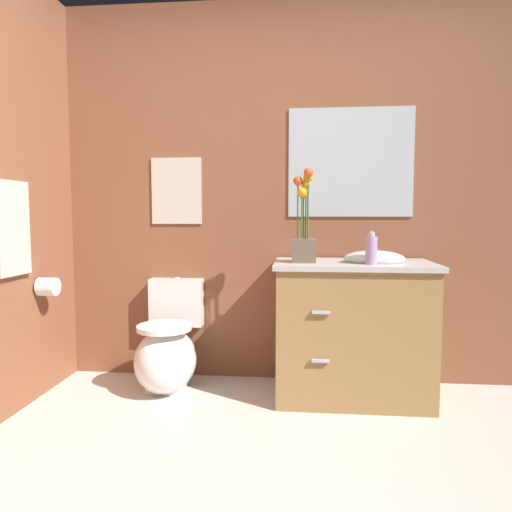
{
  "coord_description": "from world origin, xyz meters",
  "views": [
    {
      "loc": [
        0.08,
        -1.54,
        1.11
      ],
      "look_at": [
        -0.2,
        1.28,
        0.87
      ],
      "focal_mm": 33.37,
      "sensor_mm": 36.0,
      "label": 1
    }
  ],
  "objects_px": {
    "wall_poster": "(176,191)",
    "toilet_paper_roll": "(48,287)",
    "soap_bottle": "(371,250)",
    "wall_mirror": "(351,162)",
    "toilet": "(168,351)",
    "flower_vase": "(304,231)",
    "hanging_towel": "(13,228)",
    "vanity_cabinet": "(353,328)"
  },
  "relations": [
    {
      "from": "wall_poster",
      "to": "hanging_towel",
      "type": "height_order",
      "value": "wall_poster"
    },
    {
      "from": "flower_vase",
      "to": "hanging_towel",
      "type": "xyz_separation_m",
      "value": [
        -1.59,
        -0.36,
        0.02
      ]
    },
    {
      "from": "wall_poster",
      "to": "hanging_towel",
      "type": "bearing_deg",
      "value": -136.16
    },
    {
      "from": "flower_vase",
      "to": "toilet_paper_roll",
      "type": "relative_size",
      "value": 5.03
    },
    {
      "from": "soap_bottle",
      "to": "wall_poster",
      "type": "distance_m",
      "value": 1.36
    },
    {
      "from": "toilet",
      "to": "hanging_towel",
      "type": "relative_size",
      "value": 1.33
    },
    {
      "from": "vanity_cabinet",
      "to": "toilet_paper_roll",
      "type": "relative_size",
      "value": 9.19
    },
    {
      "from": "wall_mirror",
      "to": "flower_vase",
      "type": "bearing_deg",
      "value": -130.96
    },
    {
      "from": "toilet",
      "to": "wall_poster",
      "type": "height_order",
      "value": "wall_poster"
    },
    {
      "from": "toilet",
      "to": "soap_bottle",
      "type": "relative_size",
      "value": 3.79
    },
    {
      "from": "toilet",
      "to": "wall_mirror",
      "type": "relative_size",
      "value": 0.86
    },
    {
      "from": "wall_mirror",
      "to": "toilet_paper_roll",
      "type": "height_order",
      "value": "wall_mirror"
    },
    {
      "from": "flower_vase",
      "to": "wall_poster",
      "type": "distance_m",
      "value": 0.96
    },
    {
      "from": "toilet",
      "to": "wall_poster",
      "type": "bearing_deg",
      "value": 90.0
    },
    {
      "from": "wall_poster",
      "to": "wall_mirror",
      "type": "bearing_deg",
      "value": 0.0
    },
    {
      "from": "soap_bottle",
      "to": "wall_mirror",
      "type": "distance_m",
      "value": 0.7
    },
    {
      "from": "toilet",
      "to": "vanity_cabinet",
      "type": "distance_m",
      "value": 1.17
    },
    {
      "from": "vanity_cabinet",
      "to": "flower_vase",
      "type": "distance_m",
      "value": 0.66
    },
    {
      "from": "soap_bottle",
      "to": "wall_mirror",
      "type": "bearing_deg",
      "value": 100.48
    },
    {
      "from": "toilet_paper_roll",
      "to": "soap_bottle",
      "type": "bearing_deg",
      "value": 0.77
    },
    {
      "from": "wall_poster",
      "to": "toilet",
      "type": "bearing_deg",
      "value": -90.0
    },
    {
      "from": "vanity_cabinet",
      "to": "wall_mirror",
      "type": "xyz_separation_m",
      "value": [
        -0.0,
        0.29,
        1.02
      ]
    },
    {
      "from": "toilet",
      "to": "vanity_cabinet",
      "type": "bearing_deg",
      "value": -1.31
    },
    {
      "from": "vanity_cabinet",
      "to": "wall_poster",
      "type": "height_order",
      "value": "wall_poster"
    },
    {
      "from": "toilet_paper_roll",
      "to": "hanging_towel",
      "type": "bearing_deg",
      "value": -103.04
    },
    {
      "from": "wall_poster",
      "to": "wall_mirror",
      "type": "distance_m",
      "value": 1.17
    },
    {
      "from": "toilet",
      "to": "wall_poster",
      "type": "distance_m",
      "value": 1.06
    },
    {
      "from": "toilet",
      "to": "wall_poster",
      "type": "xyz_separation_m",
      "value": [
        0.0,
        0.27,
        1.03
      ]
    },
    {
      "from": "wall_poster",
      "to": "soap_bottle",
      "type": "bearing_deg",
      "value": -19.52
    },
    {
      "from": "flower_vase",
      "to": "wall_poster",
      "type": "xyz_separation_m",
      "value": [
        -0.86,
        0.34,
        0.26
      ]
    },
    {
      "from": "toilet",
      "to": "toilet_paper_roll",
      "type": "relative_size",
      "value": 6.27
    },
    {
      "from": "vanity_cabinet",
      "to": "flower_vase",
      "type": "xyz_separation_m",
      "value": [
        -0.3,
        -0.05,
        0.59
      ]
    },
    {
      "from": "vanity_cabinet",
      "to": "flower_vase",
      "type": "relative_size",
      "value": 1.83
    },
    {
      "from": "vanity_cabinet",
      "to": "wall_poster",
      "type": "bearing_deg",
      "value": 165.75
    },
    {
      "from": "wall_mirror",
      "to": "hanging_towel",
      "type": "bearing_deg",
      "value": -159.59
    },
    {
      "from": "wall_poster",
      "to": "toilet_paper_roll",
      "type": "relative_size",
      "value": 4.03
    },
    {
      "from": "toilet",
      "to": "soap_bottle",
      "type": "height_order",
      "value": "soap_bottle"
    },
    {
      "from": "flower_vase",
      "to": "hanging_towel",
      "type": "distance_m",
      "value": 1.63
    },
    {
      "from": "flower_vase",
      "to": "wall_poster",
      "type": "bearing_deg",
      "value": 158.24
    },
    {
      "from": "toilet",
      "to": "wall_mirror",
      "type": "height_order",
      "value": "wall_mirror"
    },
    {
      "from": "vanity_cabinet",
      "to": "toilet_paper_roll",
      "type": "distance_m",
      "value": 1.86
    },
    {
      "from": "wall_poster",
      "to": "hanging_towel",
      "type": "xyz_separation_m",
      "value": [
        -0.73,
        -0.7,
        -0.23
      ]
    }
  ]
}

